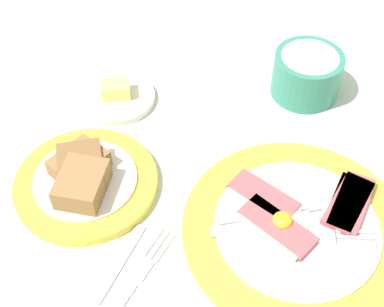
# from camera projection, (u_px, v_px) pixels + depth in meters

# --- Properties ---
(ground_plane) EXTENTS (3.00, 3.00, 0.00)m
(ground_plane) POSITION_uv_depth(u_px,v_px,m) (195.00, 226.00, 0.63)
(ground_plane) COLOR #B7CCB7
(breakfast_plate) EXTENTS (0.27, 0.27, 0.03)m
(breakfast_plate) POSITION_uv_depth(u_px,v_px,m) (297.00, 224.00, 0.63)
(breakfast_plate) COLOR yellow
(breakfast_plate) RESTS_ON ground_plane
(bread_plate) EXTENTS (0.18, 0.18, 0.05)m
(bread_plate) POSITION_uv_depth(u_px,v_px,m) (84.00, 179.00, 0.66)
(bread_plate) COLOR yellow
(bread_plate) RESTS_ON ground_plane
(sugar_cup) EXTENTS (0.10, 0.10, 0.07)m
(sugar_cup) POSITION_uv_depth(u_px,v_px,m) (307.00, 73.00, 0.76)
(sugar_cup) COLOR #337F6B
(sugar_cup) RESTS_ON ground_plane
(butter_dish) EXTENTS (0.11, 0.11, 0.03)m
(butter_dish) POSITION_uv_depth(u_px,v_px,m) (117.00, 96.00, 0.77)
(butter_dish) COLOR silver
(butter_dish) RESTS_ON ground_plane
(fork_on_cloth) EXTENTS (0.09, 0.18, 0.01)m
(fork_on_cloth) POSITION_uv_depth(u_px,v_px,m) (124.00, 296.00, 0.57)
(fork_on_cloth) COLOR silver
(fork_on_cloth) RESTS_ON ground_plane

